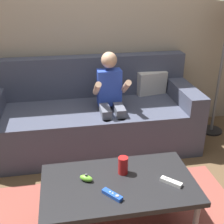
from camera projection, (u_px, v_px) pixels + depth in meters
ground_plane at (124, 224)px, 2.09m from camera, size 9.12×9.12×0.00m
wall_back at (93, 15)px, 2.95m from camera, size 4.56×0.05×2.50m
couch at (93, 117)px, 2.98m from camera, size 2.04×0.80×0.86m
person_seated_on_couch at (111, 98)px, 2.74m from camera, size 0.32×0.39×0.98m
coffee_table at (119, 187)px, 1.90m from camera, size 0.99×0.56×0.40m
game_remote_white_near_edge at (171, 182)px, 1.87m from camera, size 0.12×0.12×0.03m
nunchuk_lime at (86, 178)px, 1.89m from camera, size 0.10×0.09×0.05m
game_remote_blue_far_corner at (112, 195)px, 1.76m from camera, size 0.12×0.13×0.03m
soda_can at (123, 165)px, 1.95m from camera, size 0.07×0.07×0.12m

